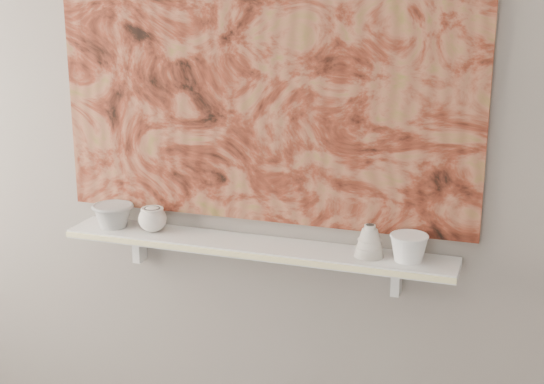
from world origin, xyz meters
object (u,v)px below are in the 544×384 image
at_px(painting, 261,64).
at_px(cup_cream, 153,219).
at_px(bowl_grey, 113,215).
at_px(bowl_white, 409,247).
at_px(shelf, 254,247).
at_px(bell_vessel, 369,240).

bearing_deg(painting, cup_cream, -168.43).
height_order(bowl_grey, bowl_white, bowl_white).
distance_m(shelf, bowl_white, 0.54).
relative_size(painting, bowl_grey, 9.73).
xyz_separation_m(shelf, bell_vessel, (0.40, 0.00, 0.07)).
xyz_separation_m(painting, bell_vessel, (0.40, -0.08, -0.56)).
xyz_separation_m(shelf, painting, (0.00, 0.08, 0.62)).
bearing_deg(bell_vessel, painting, 168.76).
xyz_separation_m(shelf, bowl_white, (0.53, 0.00, 0.06)).
bearing_deg(bowl_grey, bell_vessel, 0.00).
bearing_deg(painting, bowl_grey, -171.77).
height_order(shelf, bowl_grey, bowl_grey).
distance_m(painting, bowl_grey, 0.80).
height_order(bowl_grey, bell_vessel, bell_vessel).
bearing_deg(cup_cream, bell_vessel, 0.00).
bearing_deg(bell_vessel, shelf, 180.00).
relative_size(shelf, painting, 0.93).
relative_size(cup_cream, bell_vessel, 0.94).
xyz_separation_m(cup_cream, bowl_white, (0.93, 0.00, -0.00)).
xyz_separation_m(painting, bowl_white, (0.53, -0.08, -0.56)).
distance_m(bell_vessel, bowl_white, 0.13).
height_order(painting, cup_cream, painting).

